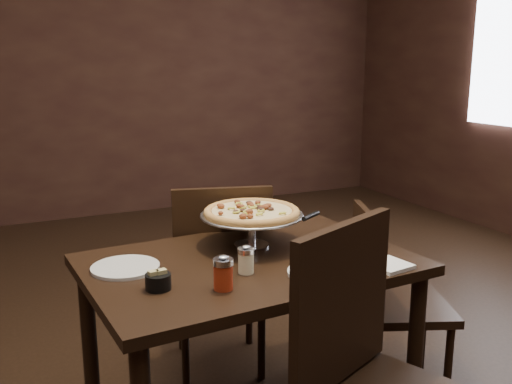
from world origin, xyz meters
name	(u,v)px	position (x,y,z in m)	size (l,w,h in m)	color
room	(269,65)	(0.06, 0.03, 1.40)	(6.04, 7.04, 2.84)	black
dining_table	(250,284)	(-0.05, -0.04, 0.62)	(1.19, 0.83, 0.72)	black
pizza_stand	(252,213)	(0.03, 0.09, 0.85)	(0.40, 0.40, 0.16)	silver
parmesan_shaker	(246,260)	(-0.11, -0.16, 0.76)	(0.06, 0.06, 0.10)	#FBF6C3
pepper_flake_shaker	(223,273)	(-0.24, -0.25, 0.77)	(0.06, 0.06, 0.11)	maroon
packet_caddy	(158,281)	(-0.42, -0.17, 0.74)	(0.08, 0.08, 0.06)	black
napkin_stack	(389,265)	(0.36, -0.32, 0.72)	(0.13, 0.13, 0.01)	white
plate_left	(125,267)	(-0.47, 0.06, 0.72)	(0.23, 0.23, 0.01)	silver
plate_near	(324,273)	(0.12, -0.28, 0.72)	(0.25, 0.25, 0.01)	silver
serving_spatula	(311,217)	(0.21, -0.04, 0.85)	(0.15, 0.15, 0.02)	silver
chair_far	(220,271)	(0.03, 0.44, 0.49)	(0.52, 0.52, 0.90)	black
chair_near	(378,383)	(0.07, -0.65, 0.53)	(0.60, 0.60, 0.97)	black
chair_side	(388,294)	(0.62, -0.01, 0.45)	(0.50, 0.50, 0.82)	black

